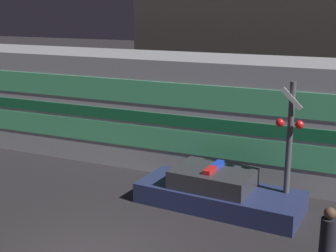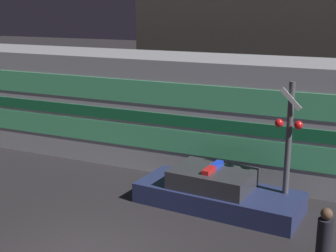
{
  "view_description": "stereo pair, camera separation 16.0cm",
  "coord_description": "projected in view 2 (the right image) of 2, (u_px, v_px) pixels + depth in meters",
  "views": [
    {
      "loc": [
        5.46,
        -7.56,
        5.37
      ],
      "look_at": [
        -0.5,
        5.53,
        1.68
      ],
      "focal_mm": 50.0,
      "sensor_mm": 36.0,
      "label": 1
    },
    {
      "loc": [
        5.61,
        -7.49,
        5.37
      ],
      "look_at": [
        -0.5,
        5.53,
        1.68
      ],
      "focal_mm": 50.0,
      "sensor_mm": 36.0,
      "label": 2
    }
  ],
  "objects": [
    {
      "name": "building_left",
      "position": [
        273.0,
        20.0,
        23.57
      ],
      "size": [
        11.96,
        6.85,
        9.38
      ],
      "color": "#47423D",
      "rests_on": "ground_plane"
    },
    {
      "name": "train",
      "position": [
        130.0,
        105.0,
        17.15
      ],
      "size": [
        18.65,
        3.11,
        3.73
      ],
      "color": "#B7BABF",
      "rests_on": "ground_plane"
    },
    {
      "name": "pedestrian",
      "position": [
        323.0,
        250.0,
        8.82
      ],
      "size": [
        0.3,
        0.3,
        1.76
      ],
      "color": "black",
      "rests_on": "ground_plane"
    },
    {
      "name": "crossing_signal_near",
      "position": [
        288.0,
        143.0,
        12.05
      ],
      "size": [
        0.71,
        0.33,
        3.54
      ],
      "color": "#4C4C51",
      "rests_on": "ground_plane"
    },
    {
      "name": "police_car",
      "position": [
        217.0,
        192.0,
        12.83
      ],
      "size": [
        4.59,
        2.06,
        1.17
      ],
      "rotation": [
        0.0,
        0.0,
        -0.07
      ],
      "color": "navy",
      "rests_on": "ground_plane"
    }
  ]
}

